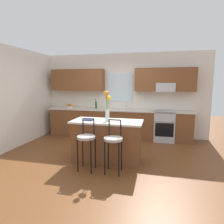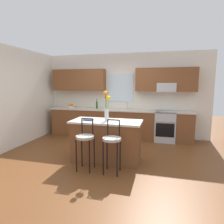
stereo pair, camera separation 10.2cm
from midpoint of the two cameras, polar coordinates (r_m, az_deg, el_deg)
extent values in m
plane|color=brown|center=(4.76, -2.99, -12.93)|extent=(14.00, 14.00, 0.00)
cube|color=silver|center=(5.95, -26.68, 3.84)|extent=(0.12, 4.60, 2.70)
cube|color=silver|center=(6.45, 2.03, 5.01)|extent=(5.60, 0.12, 2.70)
cube|color=brown|center=(6.64, -10.49, 9.29)|extent=(1.79, 0.34, 0.70)
cube|color=brown|center=(6.09, 14.89, 9.24)|extent=(1.79, 0.34, 0.70)
cube|color=silver|center=(6.37, 1.92, 7.22)|extent=(0.82, 0.03, 0.90)
cube|color=#B7BABC|center=(6.06, 15.07, 7.07)|extent=(0.56, 0.36, 0.26)
cube|color=brown|center=(6.22, 1.34, -3.58)|extent=(4.50, 0.60, 0.88)
cube|color=beige|center=(6.14, 1.36, 0.62)|extent=(4.56, 0.64, 0.04)
cube|color=#B7BABC|center=(6.11, 3.56, 0.09)|extent=(0.54, 0.38, 0.11)
cylinder|color=#B7BABC|center=(6.24, 3.82, 1.93)|extent=(0.02, 0.02, 0.22)
cylinder|color=#B7BABC|center=(6.17, 3.74, 2.89)|extent=(0.02, 0.12, 0.02)
cube|color=#B7BABC|center=(6.07, 14.69, -3.95)|extent=(0.60, 0.60, 0.92)
cube|color=black|center=(5.80, 14.74, -5.15)|extent=(0.52, 0.02, 0.40)
cylinder|color=#B7BABC|center=(5.71, 14.84, -2.69)|extent=(0.50, 0.02, 0.02)
cube|color=brown|center=(4.38, -2.15, -8.76)|extent=(1.48, 0.62, 0.88)
cube|color=beige|center=(4.26, -2.19, -2.85)|extent=(1.56, 0.70, 0.04)
cylinder|color=black|center=(3.92, -10.91, -12.73)|extent=(0.02, 0.02, 0.66)
cylinder|color=black|center=(3.82, -7.11, -13.20)|extent=(0.02, 0.02, 0.66)
cylinder|color=black|center=(4.15, -9.37, -11.46)|extent=(0.02, 0.02, 0.66)
cylinder|color=black|center=(4.06, -5.76, -11.86)|extent=(0.02, 0.02, 0.66)
cylinder|color=#B2ADA3|center=(3.87, -8.40, -7.37)|extent=(0.36, 0.36, 0.05)
cylinder|color=black|center=(3.99, -9.31, -4.18)|extent=(0.02, 0.02, 0.32)
cylinder|color=black|center=(3.91, -6.13, -4.38)|extent=(0.02, 0.02, 0.32)
cylinder|color=black|center=(3.92, -7.78, -1.99)|extent=(0.23, 0.02, 0.02)
cylinder|color=black|center=(3.74, -2.96, -13.64)|extent=(0.02, 0.02, 0.66)
cylinder|color=black|center=(3.67, 1.21, -14.02)|extent=(0.02, 0.02, 0.66)
cylinder|color=black|center=(3.98, -1.86, -12.23)|extent=(0.02, 0.02, 0.66)
cylinder|color=black|center=(3.92, 2.05, -12.54)|extent=(0.02, 0.02, 0.66)
cylinder|color=#B2ADA3|center=(3.71, -0.40, -7.98)|extent=(0.36, 0.36, 0.05)
cylinder|color=black|center=(3.82, -1.63, -4.64)|extent=(0.02, 0.02, 0.32)
cylinder|color=black|center=(3.77, 1.82, -4.83)|extent=(0.02, 0.02, 0.32)
cylinder|color=black|center=(3.76, 0.08, -2.36)|extent=(0.23, 0.02, 0.02)
cylinder|color=silver|center=(4.22, -2.07, -0.90)|extent=(0.09, 0.09, 0.26)
cylinder|color=#3D722D|center=(4.19, -1.63, 1.25)|extent=(0.01, 0.01, 0.42)
sphere|color=yellow|center=(4.17, -1.65, 4.14)|extent=(0.10, 0.10, 0.10)
cylinder|color=#3D722D|center=(4.22, -2.08, 1.37)|extent=(0.01, 0.01, 0.43)
sphere|color=red|center=(4.20, -2.10, 4.30)|extent=(0.09, 0.09, 0.09)
cylinder|color=#3D722D|center=(4.17, -2.40, 1.94)|extent=(0.01, 0.01, 0.53)
sphere|color=orange|center=(4.14, -2.42, 5.59)|extent=(0.10, 0.10, 0.10)
cube|color=navy|center=(4.31, -7.51, -2.29)|extent=(0.20, 0.15, 0.03)
cylinder|color=silver|center=(6.68, -12.83, 1.48)|extent=(0.24, 0.24, 0.06)
sphere|color=orange|center=(6.65, -12.43, 2.02)|extent=(0.08, 0.08, 0.08)
sphere|color=orange|center=(6.71, -12.53, 2.08)|extent=(0.07, 0.07, 0.07)
sphere|color=orange|center=(6.72, -13.07, 2.07)|extent=(0.08, 0.08, 0.08)
sphere|color=orange|center=(6.66, -13.31, 2.01)|extent=(0.08, 0.08, 0.08)
sphere|color=orange|center=(6.67, -12.86, 2.29)|extent=(0.07, 0.07, 0.07)
cylinder|color=#1E5923|center=(6.32, -5.22, 2.04)|extent=(0.06, 0.06, 0.23)
cylinder|color=#1E5923|center=(6.30, -5.24, 3.39)|extent=(0.03, 0.03, 0.07)
cylinder|color=black|center=(6.30, -5.25, 3.75)|extent=(0.03, 0.03, 0.02)
camera|label=1|loc=(0.05, -90.58, -0.09)|focal=30.86mm
camera|label=2|loc=(0.05, 89.42, 0.09)|focal=30.86mm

